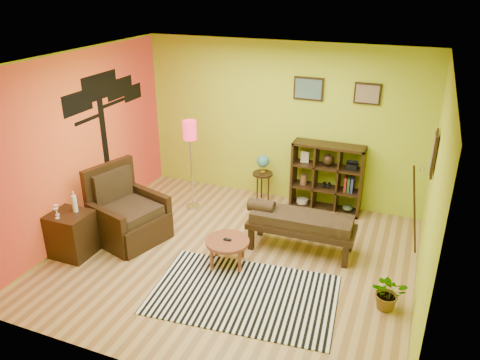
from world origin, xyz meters
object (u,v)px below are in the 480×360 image
at_px(floor_lamp, 190,138).
at_px(bench, 298,222).
at_px(cube_shelf, 327,178).
at_px(side_cabinet, 72,234).
at_px(globe_table, 263,166).
at_px(potted_plant, 388,296).
at_px(coffee_table, 227,243).
at_px(armchair, 127,217).

height_order(floor_lamp, bench, floor_lamp).
bearing_deg(floor_lamp, cube_shelf, 19.26).
xyz_separation_m(side_cabinet, bench, (3.00, 1.34, 0.13)).
bearing_deg(floor_lamp, side_cabinet, -114.49).
height_order(globe_table, potted_plant, globe_table).
bearing_deg(cube_shelf, floor_lamp, -160.74).
bearing_deg(floor_lamp, globe_table, 33.60).
bearing_deg(potted_plant, cube_shelf, 118.60).
xyz_separation_m(globe_table, cube_shelf, (1.14, 0.07, -0.06)).
height_order(coffee_table, side_cabinet, side_cabinet).
xyz_separation_m(cube_shelf, bench, (-0.11, -1.44, -0.14)).
relative_size(floor_lamp, globe_table, 1.80).
distance_m(side_cabinet, bench, 3.29).
relative_size(coffee_table, armchair, 0.53).
distance_m(floor_lamp, bench, 2.34).
bearing_deg(side_cabinet, coffee_table, 15.58).
relative_size(globe_table, cube_shelf, 0.73).
xyz_separation_m(globe_table, potted_plant, (2.42, -2.28, -0.48)).
relative_size(armchair, potted_plant, 2.51).
distance_m(bench, potted_plant, 1.68).
bearing_deg(globe_table, bench, -53.12).
height_order(coffee_table, cube_shelf, cube_shelf).
relative_size(floor_lamp, bench, 0.98).
xyz_separation_m(coffee_table, globe_table, (-0.22, 2.11, 0.34)).
bearing_deg(coffee_table, bench, 41.74).
height_order(coffee_table, armchair, armchair).
distance_m(globe_table, bench, 1.73).
distance_m(coffee_table, bench, 1.10).
xyz_separation_m(bench, potted_plant, (1.39, -0.90, -0.28)).
bearing_deg(bench, side_cabinet, -155.99).
xyz_separation_m(cube_shelf, potted_plant, (1.28, -2.34, -0.42)).
xyz_separation_m(coffee_table, floor_lamp, (-1.27, 1.41, 0.95)).
relative_size(bench, potted_plant, 3.43).
relative_size(floor_lamp, potted_plant, 3.37).
xyz_separation_m(side_cabinet, cube_shelf, (3.11, 2.78, 0.26)).
distance_m(coffee_table, potted_plant, 2.21).
height_order(coffee_table, globe_table, globe_table).
distance_m(globe_table, potted_plant, 3.36).
height_order(armchair, cube_shelf, cube_shelf).
bearing_deg(potted_plant, armchair, 176.09).
bearing_deg(bench, floor_lamp, 162.01).
relative_size(cube_shelf, bench, 0.75).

